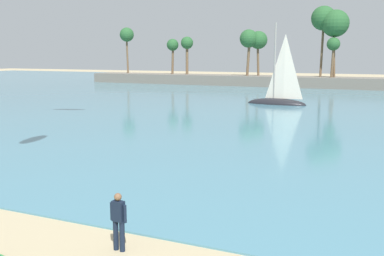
% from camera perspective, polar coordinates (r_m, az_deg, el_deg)
% --- Properties ---
extents(sea, '(220.00, 103.94, 0.06)m').
position_cam_1_polar(sea, '(63.61, 15.83, 4.32)').
color(sea, teal).
rests_on(sea, ground).
extents(palm_headland, '(88.14, 6.37, 13.26)m').
position_cam_1_polar(palm_headland, '(74.87, 20.21, 7.93)').
color(palm_headland, slate).
rests_on(palm_headland, ground).
extents(person_at_waterline, '(0.55, 0.23, 1.67)m').
position_cam_1_polar(person_at_waterline, '(12.51, -9.56, -11.74)').
color(person_at_waterline, '#141E33').
rests_on(person_at_waterline, ground).
extents(sailboat_near_shore, '(6.59, 2.28, 9.42)m').
position_cam_1_polar(sailboat_near_shore, '(48.75, 11.15, 4.06)').
color(sailboat_near_shore, black).
rests_on(sailboat_near_shore, sea).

